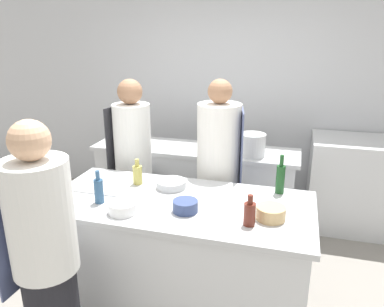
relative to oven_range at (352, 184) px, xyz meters
The scene contains 18 objects.
ground_plane 2.28m from the oven_range, 128.95° to the right, with size 16.00×16.00×0.00m, color gray.
wall_back 1.72m from the oven_range, 164.22° to the left, with size 8.00×0.06×2.80m.
prep_counter 2.23m from the oven_range, 128.95° to the right, with size 1.91×0.89×0.90m.
pass_counter 1.70m from the oven_range, 164.20° to the right, with size 2.15×0.56×0.90m.
oven_range is the anchor object (origin of this frame).
chef_at_prep_near 3.20m from the oven_range, 127.95° to the right, with size 0.39×0.37×1.64m.
chef_at_stove 1.67m from the oven_range, 140.20° to the right, with size 0.41×0.40×1.70m.
chef_at_pass_far 2.34m from the oven_range, 155.16° to the right, with size 0.39×0.37×1.66m.
bottle_olive_oil 1.65m from the oven_range, 117.20° to the right, with size 0.07×0.07×0.30m.
bottle_vinegar 2.18m from the oven_range, 114.08° to the right, with size 0.07×0.07×0.21m.
bottle_wine 2.42m from the oven_range, 140.11° to the right, with size 0.07×0.07×0.21m.
bottle_cooking_oil 2.77m from the oven_range, 135.42° to the right, with size 0.07×0.07×0.24m.
bowl_mixing_large 2.02m from the oven_range, 112.17° to the right, with size 0.19×0.19×0.09m.
bowl_prep_small 2.67m from the oven_range, 130.44° to the right, with size 0.19×0.19×0.07m.
bowl_ceramic_blue 2.33m from the oven_range, 124.89° to the right, with size 0.17×0.17×0.08m.
bowl_wooden_salad 2.20m from the oven_range, 135.22° to the right, with size 0.23×0.23×0.06m.
cutting_board 2.68m from the oven_range, 140.35° to the right, with size 0.38×0.22×0.01m.
stockpot 1.28m from the oven_range, 151.36° to the right, with size 0.25×0.25×0.22m.
Camera 1 is at (0.76, -2.33, 2.07)m, focal length 35.00 mm.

